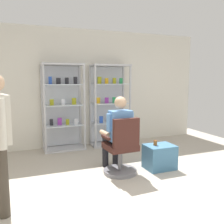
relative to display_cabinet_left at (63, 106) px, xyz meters
name	(u,v)px	position (x,y,z in m)	size (l,w,h in m)	color
ground_plane	(145,199)	(0.55, -2.76, -0.97)	(7.20, 7.20, 0.00)	#B2A899
back_wall	(84,88)	(0.55, 0.24, 0.38)	(6.00, 0.10, 2.70)	silver
display_cabinet_left	(63,106)	(0.00, 0.00, 0.00)	(0.90, 0.45, 1.90)	#B7B7BC
display_cabinet_right	(109,105)	(1.10, 0.00, 0.00)	(0.90, 0.45, 1.90)	#B7B7BC
office_chair	(122,151)	(0.61, -1.86, -0.57)	(0.57, 0.56, 0.96)	slate
seated_shopkeeper	(117,130)	(0.60, -1.70, -0.25)	(0.50, 0.58, 1.29)	black
storage_crate	(160,157)	(1.34, -1.86, -0.75)	(0.50, 0.39, 0.42)	teal
tea_glass	(155,143)	(1.25, -1.85, -0.50)	(0.07, 0.07, 0.09)	brown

